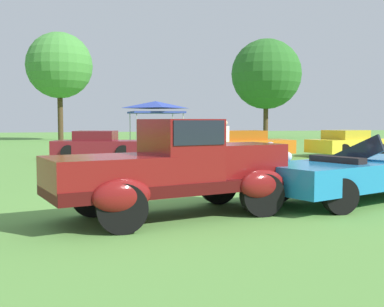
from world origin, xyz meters
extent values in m
plane|color=#568C3D|center=(0.00, 0.00, 0.00)|extent=(120.00, 120.00, 0.00)
cube|color=#400B0B|center=(0.00, -0.53, 0.56)|extent=(4.55, 2.43, 0.20)
cube|color=maroon|center=(1.25, -0.22, 0.94)|extent=(1.81, 1.44, 0.60)
ellipsoid|color=silver|center=(2.05, -0.03, 0.92)|extent=(0.28, 0.54, 0.68)
cube|color=maroon|center=(0.11, -0.50, 1.18)|extent=(1.33, 1.58, 1.04)
cube|color=black|center=(0.11, -0.50, 1.48)|extent=(1.25, 1.59, 0.40)
cube|color=maroon|center=(-1.19, -0.82, 0.86)|extent=(2.16, 1.81, 0.48)
ellipsoid|color=maroon|center=(1.15, 0.50, 0.56)|extent=(0.98, 0.57, 0.52)
ellipsoid|color=maroon|center=(1.49, -0.90, 0.56)|extent=(0.98, 0.57, 0.52)
ellipsoid|color=maroon|center=(-1.36, -0.12, 0.56)|extent=(0.98, 0.57, 0.52)
ellipsoid|color=maroon|center=(-1.02, -1.52, 0.56)|extent=(0.98, 0.57, 0.52)
sphere|color=silver|center=(2.00, 0.41, 1.00)|extent=(0.18, 0.18, 0.18)
sphere|color=silver|center=(2.20, -0.44, 1.00)|extent=(0.18, 0.18, 0.18)
cylinder|color=black|center=(1.15, 0.50, 0.38)|extent=(0.76, 0.24, 0.76)
cylinder|color=black|center=(1.49, -0.90, 0.38)|extent=(0.76, 0.24, 0.76)
cylinder|color=black|center=(-1.36, -0.12, 0.38)|extent=(0.76, 0.24, 0.76)
cylinder|color=black|center=(-1.02, -1.52, 0.38)|extent=(0.76, 0.24, 0.76)
cube|color=#1E7AB7|center=(3.86, 0.04, 0.57)|extent=(4.51, 3.02, 0.52)
cube|color=#1E7AB7|center=(5.01, 0.45, 0.77)|extent=(2.07, 1.93, 0.20)
cube|color=black|center=(4.11, 0.13, 0.99)|extent=(0.48, 1.19, 0.82)
cube|color=black|center=(3.48, -0.10, 0.81)|extent=(0.67, 1.23, 0.28)
cylinder|color=black|center=(4.85, 1.21, 0.33)|extent=(0.66, 0.20, 0.66)
cylinder|color=black|center=(2.39, 0.33, 0.33)|extent=(0.66, 0.20, 0.66)
cylinder|color=black|center=(2.91, -1.12, 0.33)|extent=(0.66, 0.20, 0.66)
cube|color=maroon|center=(-0.30, 12.42, 0.50)|extent=(4.20, 2.74, 0.60)
cube|color=maroon|center=(-0.45, 12.47, 1.00)|extent=(2.05, 1.88, 0.44)
cylinder|color=black|center=(0.59, 11.34, 0.32)|extent=(0.64, 0.22, 0.64)
cylinder|color=black|center=(-1.64, 12.02, 0.32)|extent=(0.64, 0.22, 0.64)
cube|color=orange|center=(6.13, 11.34, 0.50)|extent=(4.15, 1.73, 0.60)
cube|color=#BB5914|center=(5.97, 11.34, 1.00)|extent=(1.84, 1.47, 0.44)
cylinder|color=black|center=(7.36, 10.55, 0.32)|extent=(0.64, 0.22, 0.64)
cylinder|color=black|center=(4.88, 10.58, 0.32)|extent=(0.64, 0.22, 0.64)
cube|color=yellow|center=(11.08, 10.88, 0.50)|extent=(4.29, 2.72, 0.60)
cube|color=gold|center=(10.92, 10.83, 1.00)|extent=(2.09, 1.88, 0.44)
cylinder|color=black|center=(12.44, 10.47, 0.32)|extent=(0.64, 0.22, 0.64)
cylinder|color=black|center=(10.14, 9.80, 0.32)|extent=(0.64, 0.22, 0.64)
cylinder|color=#7F7056|center=(4.15, 8.52, 0.43)|extent=(0.16, 0.16, 0.86)
cylinder|color=#7F7056|center=(4.02, 8.37, 0.43)|extent=(0.16, 0.16, 0.86)
cube|color=silver|center=(4.09, 8.44, 1.16)|extent=(0.44, 0.46, 0.60)
sphere|color=beige|center=(4.09, 8.44, 1.58)|extent=(0.22, 0.22, 0.22)
cylinder|color=#B7B7BC|center=(4.25, 17.84, 1.02)|extent=(0.05, 0.05, 2.05)
cylinder|color=#B7B7BC|center=(4.25, 15.40, 1.02)|extent=(0.05, 0.05, 2.05)
cylinder|color=#B7B7BC|center=(1.80, 17.84, 1.02)|extent=(0.05, 0.05, 2.05)
cylinder|color=#B7B7BC|center=(1.80, 15.40, 1.02)|extent=(0.05, 0.05, 2.05)
cube|color=#2D429E|center=(3.03, 16.62, 2.10)|extent=(2.72, 2.72, 0.10)
pyramid|color=#2D429E|center=(3.03, 16.62, 2.52)|extent=(2.66, 2.66, 0.38)
cylinder|color=#47331E|center=(-1.98, 32.58, 2.37)|extent=(0.44, 0.44, 4.73)
sphere|color=#428938|center=(-1.98, 32.58, 6.24)|extent=(5.46, 5.46, 5.46)
cylinder|color=#47331E|center=(16.29, 31.70, 2.07)|extent=(0.44, 0.44, 4.14)
sphere|color=#286623|center=(16.29, 31.70, 5.90)|extent=(6.41, 6.41, 6.41)
camera|label=1|loc=(-1.85, -8.43, 1.68)|focal=44.01mm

